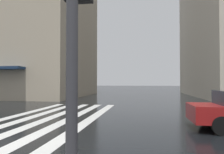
{
  "coord_description": "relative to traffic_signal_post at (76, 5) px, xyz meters",
  "views": [
    {
      "loc": [
        -5.78,
        -3.61,
        1.71
      ],
      "look_at": [
        8.06,
        -1.56,
        2.06
      ],
      "focal_mm": 34.86,
      "sensor_mm": 36.0,
      "label": 1
    }
  ],
  "objects": [
    {
      "name": "haussmann_block_mid",
      "position": [
        23.7,
        17.52,
        7.24
      ],
      "size": [
        16.44,
        21.75,
        19.97
      ],
      "color": "tan",
      "rests_on": "ground_plane"
    },
    {
      "name": "ground_plane",
      "position": [
        3.58,
        2.9,
        -2.53
      ],
      "size": [
        220.0,
        220.0,
        0.0
      ],
      "primitive_type": "plane",
      "color": "black"
    },
    {
      "name": "traffic_signal_post",
      "position": [
        0.0,
        0.0,
        0.0
      ],
      "size": [
        0.44,
        0.3,
        3.3
      ],
      "color": "#333338",
      "rests_on": "sidewalk_pavement"
    },
    {
      "name": "zebra_crossing",
      "position": [
        7.58,
        3.76,
        -2.53
      ],
      "size": [
        13.0,
        4.5,
        0.01
      ],
      "color": "silver",
      "rests_on": "ground_plane"
    }
  ]
}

